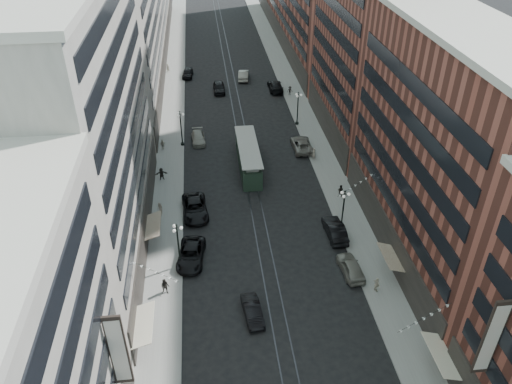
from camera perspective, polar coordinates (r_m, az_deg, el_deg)
name	(u,v)px	position (r m, az deg, el deg)	size (l,w,h in m)	color
ground	(241,128)	(80.89, -1.78, 7.35)	(220.00, 220.00, 0.00)	black
sidewalk_west	(173,105)	(89.87, -9.46, 9.77)	(4.00, 180.00, 0.15)	gray
sidewalk_east	(297,99)	(91.27, 4.67, 10.51)	(4.00, 180.00, 0.15)	gray
rail_west	(232,103)	(89.88, -2.80, 10.15)	(0.12, 180.00, 0.02)	#2D2D33
rail_east	(240,102)	(89.97, -1.90, 10.20)	(0.12, 180.00, 0.02)	#2D2D33
building_west_mid	(89,131)	(51.52, -18.58, 6.67)	(8.00, 36.00, 28.00)	#A8A195
building_east_mid	(440,154)	(52.07, 20.33, 4.08)	(8.00, 30.00, 24.00)	brown
lamppost_sw_far	(178,244)	(52.07, -8.87, -5.90)	(1.03, 1.14, 5.52)	black
lamppost_sw_mid	(181,127)	(74.91, -8.56, 7.35)	(1.03, 1.14, 5.52)	black
lamppost_se_far	(343,209)	(57.11, 9.92, -1.98)	(1.03, 1.14, 5.52)	black
lamppost_se_mid	(298,107)	(80.75, 4.79, 9.63)	(1.03, 1.14, 5.52)	black
streetcar	(248,158)	(69.15, -0.89, 3.94)	(2.75, 12.44, 3.44)	#213426
car_2	(191,254)	(54.15, -7.44, -7.10)	(2.69, 5.82, 1.62)	black
car_4	(351,267)	(53.15, 10.78, -8.41)	(1.93, 4.79, 1.63)	slate
car_5	(253,311)	(48.06, -0.39, -13.46)	(1.53, 4.39, 1.45)	black
pedestrian_2	(165,287)	(50.64, -10.34, -10.58)	(0.87, 0.48, 1.78)	black
pedestrian_4	(377,285)	(51.50, 13.63, -10.26)	(0.99, 0.45, 1.69)	beige
car_7	(195,208)	(60.77, -6.98, -1.82)	(2.88, 6.24, 1.73)	black
car_8	(198,138)	(76.74, -6.61, 6.17)	(1.96, 4.83, 1.40)	gray
car_9	(188,73)	(102.06, -7.82, 13.33)	(1.93, 4.79, 1.63)	black
car_10	(335,230)	(57.60, 9.01, -4.29)	(1.84, 5.29, 1.74)	black
car_11	(302,144)	(74.47, 5.25, 5.45)	(2.71, 5.88, 1.63)	slate
car_12	(275,86)	(94.79, 2.22, 12.03)	(2.47, 6.08, 1.76)	black
car_13	(219,87)	(94.25, -4.25, 11.83)	(2.08, 5.16, 1.76)	black
car_14	(243,75)	(99.92, -1.45, 13.22)	(1.87, 5.36, 1.77)	gray
pedestrian_5	(162,174)	(67.78, -10.75, 2.06)	(1.60, 0.46, 1.73)	black
pedestrian_6	(163,145)	(75.10, -10.61, 5.35)	(0.93, 0.42, 1.58)	#A49D88
pedestrian_7	(340,190)	(64.27, 9.63, 0.19)	(0.76, 0.42, 1.57)	black
pedestrian_8	(314,154)	(71.83, 6.61, 4.39)	(0.62, 0.41, 1.70)	#A99C8C
pedestrian_9	(290,91)	(92.64, 3.89, 11.49)	(1.03, 0.43, 1.60)	black
pedestrian_extra_0	(168,68)	(104.74, -10.03, 13.79)	(0.63, 0.41, 1.73)	#B1AB93
pedestrian_extra_1	(160,209)	(61.03, -10.92, -1.90)	(0.84, 0.46, 1.72)	beige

